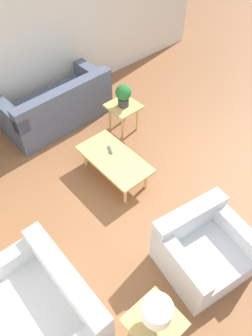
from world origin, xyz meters
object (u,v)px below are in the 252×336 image
at_px(armchair, 202,249).
at_px(coffee_table, 114,160).
at_px(side_table_plant, 123,109).
at_px(table_lamp, 157,312).
at_px(sofa, 58,107).
at_px(side_table_lamp, 154,324).
at_px(loveseat, 46,307).
at_px(potted_plant, 123,95).

height_order(armchair, coffee_table, armchair).
height_order(side_table_plant, table_lamp, table_lamp).
xyz_separation_m(sofa, side_table_lamp, (-3.65, 1.25, 0.10)).
xyz_separation_m(coffee_table, side_table_plant, (0.74, -0.81, 0.08)).
xyz_separation_m(sofa, armchair, (-3.41, 0.20, -0.03)).
distance_m(loveseat, coffee_table, 2.19).
bearing_deg(coffee_table, armchair, 176.38).
height_order(sofa, loveseat, sofa).
height_order(side_table_lamp, table_lamp, table_lamp).
height_order(armchair, potted_plant, potted_plant).
xyz_separation_m(armchair, table_lamp, (-0.25, 1.05, 0.47)).
xyz_separation_m(armchair, side_table_lamp, (-0.25, 1.05, 0.13)).
relative_size(coffee_table, table_lamp, 2.96).
bearing_deg(armchair, side_table_plant, 79.13).
bearing_deg(coffee_table, potted_plant, -47.81).
xyz_separation_m(side_table_lamp, potted_plant, (2.76, -1.98, 0.30)).
height_order(coffee_table, potted_plant, potted_plant).
height_order(armchair, side_table_lamp, armchair).
distance_m(armchair, table_lamp, 1.18).
bearing_deg(side_table_lamp, potted_plant, -35.62).
relative_size(sofa, side_table_plant, 3.72).
relative_size(side_table_lamp, table_lamp, 1.30).
bearing_deg(sofa, armchair, 84.83).
relative_size(side_table_plant, potted_plant, 1.32).
bearing_deg(potted_plant, sofa, 39.10).
relative_size(armchair, side_table_lamp, 2.17).
relative_size(loveseat, side_table_lamp, 2.69).
bearing_deg(sofa, potted_plant, 127.25).
xyz_separation_m(side_table_plant, table_lamp, (-2.76, 1.98, 0.34)).
bearing_deg(side_table_lamp, sofa, -18.86).
bearing_deg(armchair, potted_plant, 79.13).
xyz_separation_m(armchair, side_table_plant, (2.51, -0.93, 0.13)).
relative_size(side_table_plant, side_table_lamp, 1.00).
bearing_deg(side_table_plant, sofa, 39.10).
bearing_deg(potted_plant, table_lamp, 144.38).
xyz_separation_m(side_table_plant, potted_plant, (0.00, 0.00, 0.30)).
xyz_separation_m(armchair, loveseat, (0.65, 1.76, -0.01)).
bearing_deg(side_table_lamp, side_table_plant, -35.62).
bearing_deg(side_table_lamp, loveseat, 38.58).
bearing_deg(sofa, loveseat, 52.71).
height_order(armchair, table_lamp, table_lamp).
bearing_deg(coffee_table, sofa, -2.99).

